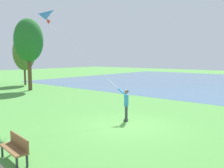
% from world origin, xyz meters
% --- Properties ---
extents(ground_plane, '(120.00, 120.00, 0.00)m').
position_xyz_m(ground_plane, '(0.00, 0.00, 0.00)').
color(ground_plane, '#4C8E3D').
extents(lake_water, '(36.00, 44.00, 0.01)m').
position_xyz_m(lake_water, '(26.46, 4.00, 0.00)').
color(lake_water, '#476B8E').
rests_on(lake_water, ground).
extents(person_kite_flyer, '(0.54, 0.62, 1.83)m').
position_xyz_m(person_kite_flyer, '(0.72, 0.58, 1.05)').
color(person_kite_flyer, '#232328').
rests_on(person_kite_flyer, ground).
extents(flying_kite, '(2.65, 3.84, 4.19)m').
position_xyz_m(flying_kite, '(-1.40, 4.00, 5.65)').
color(flying_kite, blue).
extents(park_bench_near_walkway, '(0.63, 1.54, 0.88)m').
position_xyz_m(park_bench_near_walkway, '(-5.82, 0.30, 0.51)').
color(park_bench_near_walkway, brown).
rests_on(park_bench_near_walkway, ground).
extents(tree_behind_path, '(2.92, 3.28, 7.61)m').
position_xyz_m(tree_behind_path, '(4.19, 16.01, 5.29)').
color(tree_behind_path, brown).
rests_on(tree_behind_path, ground).
extents(tree_treeline_center, '(2.76, 2.78, 6.42)m').
position_xyz_m(tree_treeline_center, '(6.55, 21.10, 4.14)').
color(tree_treeline_center, brown).
rests_on(tree_treeline_center, ground).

